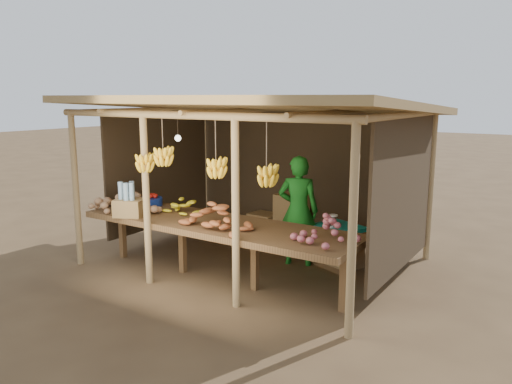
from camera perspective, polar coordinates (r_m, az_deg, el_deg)
The scene contains 13 objects.
ground at distance 7.52m, azimuth -0.00°, elevation -7.89°, with size 60.00×60.00×0.00m, color brown.
stall_structure at distance 7.11m, azimuth 0.08°, elevation 6.84°, with size 4.70×3.50×2.43m.
counter at distance 6.56m, azimuth -4.53°, elevation -3.98°, with size 3.90×1.05×0.80m.
potato_heap at distance 7.34m, azimuth -14.58°, elevation -0.73°, with size 1.08×0.65×0.37m, color #A07552, non-canonical shape.
sweet_potato_heap at distance 6.19m, azimuth -4.84°, elevation -2.62°, with size 0.86×0.52×0.35m, color #A5552A, non-canonical shape.
onion_heap at distance 5.59m, azimuth 8.14°, elevation -4.14°, with size 0.84×0.51×0.36m, color #C15E64, non-canonical shape.
banana_pile at distance 7.06m, azimuth -8.26°, elevation -1.05°, with size 0.51×0.31×0.34m, color yellow, non-canonical shape.
tomato_basin at distance 7.67m, azimuth -11.93°, elevation -0.98°, with size 0.34×0.34×0.18m.
bottle_box at distance 7.03m, azimuth -14.28°, elevation -1.24°, with size 0.47×0.43×0.48m.
vendor at distance 7.21m, azimuth 4.84°, elevation -2.14°, with size 0.58×0.38×1.60m, color #19701C.
tarp_crate at distance 7.31m, azimuth 9.32°, elevation -5.94°, with size 0.82×0.77×0.78m.
carton_stack at distance 8.53m, azimuth 2.99°, elevation -3.20°, with size 1.08×0.46×0.78m.
burlap_sacks at distance 8.93m, azimuth -4.42°, elevation -3.38°, with size 0.73×0.38×0.51m.
Camera 1 is at (3.88, -5.97, 2.41)m, focal length 35.00 mm.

